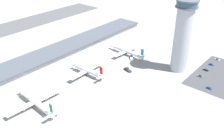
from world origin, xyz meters
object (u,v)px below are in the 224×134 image
at_px(car_green_van, 209,88).
at_px(car_grey_coupe, 211,65).
at_px(car_navy_sedan, 217,60).
at_px(airplane_gate_bravo, 87,70).
at_px(car_black_suv, 206,70).
at_px(control_tower, 183,35).
at_px(car_silver_sedan, 200,76).
at_px(service_truck_catering, 128,70).
at_px(airplane_gate_charlie, 126,51).
at_px(airplane_gate_alpha, 35,102).
at_px(service_truck_fuel, 131,58).

distance_m(car_green_van, car_grey_coupe, 39.92).
xyz_separation_m(car_navy_sedan, car_grey_coupe, (-13.22, 0.52, 0.07)).
relative_size(airplane_gate_bravo, car_black_suv, 7.95).
bearing_deg(control_tower, car_silver_sedan, -88.09).
distance_m(service_truck_catering, car_black_suv, 66.07).
bearing_deg(car_silver_sedan, airplane_gate_charlie, 94.89).
height_order(airplane_gate_alpha, service_truck_catering, airplane_gate_alpha).
distance_m(airplane_gate_charlie, service_truck_catering, 31.36).
bearing_deg(service_truck_catering, car_silver_sedan, -59.29).
relative_size(service_truck_fuel, car_grey_coupe, 1.81).
relative_size(airplane_gate_bravo, service_truck_fuel, 4.92).
relative_size(service_truck_fuel, car_black_suv, 1.62).
bearing_deg(airplane_gate_charlie, car_green_van, -94.48).
distance_m(airplane_gate_bravo, airplane_gate_charlie, 50.61).
distance_m(service_truck_catering, service_truck_fuel, 23.55).
bearing_deg(car_grey_coupe, car_green_van, -161.26).
relative_size(airplane_gate_alpha, car_grey_coupe, 10.09).
xyz_separation_m(airplane_gate_charlie, service_truck_catering, (-24.07, -19.88, -2.98)).
bearing_deg(car_black_suv, service_truck_catering, 130.73).
height_order(airplane_gate_alpha, service_truck_fuel, airplane_gate_alpha).
height_order(service_truck_fuel, car_grey_coupe, service_truck_fuel).
relative_size(service_truck_catering, car_silver_sedan, 1.87).
distance_m(car_grey_coupe, car_silver_sedan, 25.31).
relative_size(service_truck_catering, car_black_suv, 1.84).
relative_size(car_green_van, car_grey_coupe, 1.01).
xyz_separation_m(airplane_gate_alpha, airplane_gate_bravo, (52.21, 3.78, 0.30)).
relative_size(service_truck_catering, car_navy_sedan, 1.91).
xyz_separation_m(airplane_gate_bravo, car_navy_sedan, (95.15, -71.75, -3.66)).
relative_size(airplane_gate_alpha, car_black_suv, 9.03).
distance_m(car_green_van, car_navy_sedan, 52.49).
bearing_deg(car_grey_coupe, airplane_gate_alpha, 153.30).
relative_size(airplane_gate_alpha, car_navy_sedan, 9.38).
bearing_deg(car_grey_coupe, car_silver_sedan, -178.44).
xyz_separation_m(car_navy_sedan, car_silver_sedan, (-38.52, -0.17, 0.05)).
distance_m(airplane_gate_bravo, car_navy_sedan, 119.23).
xyz_separation_m(control_tower, airplane_gate_charlie, (-5.39, 51.09, -27.37)).
height_order(service_truck_fuel, car_silver_sedan, service_truck_fuel).
xyz_separation_m(service_truck_catering, service_truck_fuel, (20.66, 11.31, -0.02)).
xyz_separation_m(control_tower, car_navy_sedan, (39.17, -19.30, -30.73)).
bearing_deg(car_navy_sedan, car_silver_sedan, -179.75).
xyz_separation_m(car_green_van, car_grey_coupe, (37.81, 12.82, 0.07)).
bearing_deg(car_black_suv, service_truck_fuel, 110.08).
xyz_separation_m(airplane_gate_charlie, car_grey_coupe, (31.34, -69.87, -3.29)).
bearing_deg(car_navy_sedan, airplane_gate_alpha, 155.24).
height_order(control_tower, service_truck_fuel, control_tower).
bearing_deg(car_black_suv, car_green_van, -153.45).
xyz_separation_m(service_truck_catering, car_green_van, (17.59, -62.82, -0.38)).
distance_m(airplane_gate_alpha, service_truck_fuel, 99.63).
height_order(service_truck_catering, service_truck_fuel, service_truck_catering).
bearing_deg(car_silver_sedan, car_grey_coupe, 1.56).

